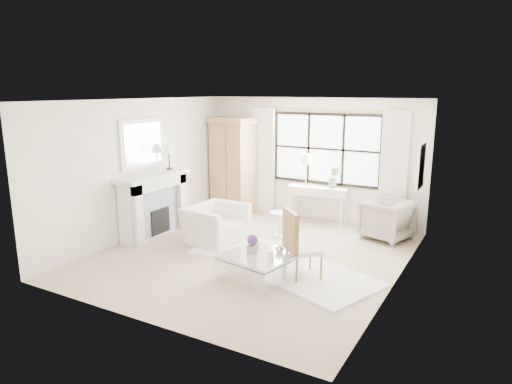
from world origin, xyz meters
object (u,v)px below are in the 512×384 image
Objects in this scene: console_table at (318,204)px; coffee_table at (260,266)px; armoire at (233,164)px; club_armchair at (215,224)px.

coffee_table is (0.35, -3.31, -0.22)m from console_table.
armoire is 4.14m from coffee_table.
console_table reaches higher than club_armchair.
console_table is 2.55m from club_armchair.
club_armchair is 1.88m from coffee_table.
armoire is at bearing 138.07° from coffee_table.
armoire reaches higher than club_armchair.
armoire is 1.66× the size of console_table.
club_armchair is at bearing 156.05° from coffee_table.
coffee_table is at bearing -41.73° from armoire.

